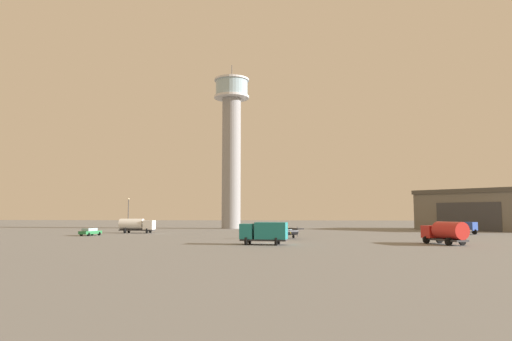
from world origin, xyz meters
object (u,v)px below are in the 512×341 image
object	(u,v)px
truck_fuel_tanker_white	(137,225)
airplane_black	(283,231)
truck_fuel_tanker_red	(445,232)
light_post_west	(128,210)
control_tower	(231,139)
car_green	(90,232)
truck_box_teal	(264,232)
truck_flatbed_blue	(465,228)

from	to	relation	value
truck_fuel_tanker_white	airplane_black	bearing A→B (deg)	-29.18
truck_fuel_tanker_red	light_post_west	xyz separation A→B (m)	(-62.45, 53.22, 3.16)
light_post_west	control_tower	bearing A→B (deg)	14.09
airplane_black	car_green	size ratio (longest dim) A/B	1.64
truck_fuel_tanker_red	airplane_black	bearing A→B (deg)	37.46
truck_box_teal	truck_fuel_tanker_red	world-z (taller)	truck_fuel_tanker_red
truck_fuel_tanker_white	truck_fuel_tanker_red	size ratio (longest dim) A/B	1.03
control_tower	car_green	bearing A→B (deg)	-116.08
control_tower	truck_box_teal	xyz separation A→B (m)	(13.11, -61.91, -22.53)
truck_box_teal	light_post_west	world-z (taller)	light_post_west
truck_fuel_tanker_red	truck_flatbed_blue	world-z (taller)	truck_fuel_tanker_red
car_green	light_post_west	distance (m)	35.15
car_green	airplane_black	bearing A→B (deg)	-84.61
light_post_west	truck_flatbed_blue	bearing A→B (deg)	-17.35
truck_flatbed_blue	light_post_west	world-z (taller)	light_post_west
control_tower	light_post_west	size ratio (longest dim) A/B	5.59
airplane_black	truck_fuel_tanker_red	world-z (taller)	truck_fuel_tanker_red
truck_box_teal	truck_flatbed_blue	distance (m)	48.48
control_tower	car_green	size ratio (longest dim) A/B	9.72
control_tower	truck_flatbed_blue	world-z (taller)	control_tower
car_green	truck_flatbed_blue	bearing A→B (deg)	-65.51
airplane_black	truck_box_teal	xyz separation A→B (m)	(-1.99, -14.63, 0.47)
control_tower	airplane_black	bearing A→B (deg)	-72.29
truck_fuel_tanker_white	car_green	bearing A→B (deg)	-110.52
truck_fuel_tanker_red	truck_flatbed_blue	distance (m)	32.38
control_tower	light_post_west	bearing A→B (deg)	-165.91
control_tower	truck_flatbed_blue	size ratio (longest dim) A/B	6.64
control_tower	truck_flatbed_blue	distance (m)	62.47
truck_fuel_tanker_red	car_green	distance (m)	59.67
control_tower	truck_fuel_tanker_white	bearing A→B (deg)	-117.73
truck_flatbed_blue	car_green	distance (m)	70.54
truck_fuel_tanker_white	truck_box_teal	xyz separation A→B (m)	(28.57, -32.49, -0.01)
truck_box_teal	car_green	xyz separation A→B (m)	(-33.13, 20.99, -0.91)
truck_fuel_tanker_white	car_green	size ratio (longest dim) A/B	1.56
truck_fuel_tanker_red	light_post_west	size ratio (longest dim) A/B	0.87
airplane_black	truck_fuel_tanker_white	size ratio (longest dim) A/B	1.05
truck_fuel_tanker_white	truck_flatbed_blue	world-z (taller)	truck_fuel_tanker_white
car_green	light_post_west	world-z (taller)	light_post_west
control_tower	light_post_west	distance (m)	32.95
airplane_black	truck_fuel_tanker_white	world-z (taller)	truck_fuel_tanker_white
truck_fuel_tanker_red	truck_flatbed_blue	size ratio (longest dim) A/B	1.03
airplane_black	light_post_west	world-z (taller)	light_post_west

